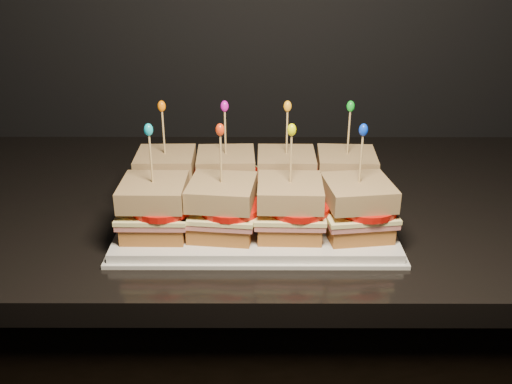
{
  "coord_description": "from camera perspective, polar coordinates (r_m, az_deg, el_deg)",
  "views": [
    {
      "loc": [
        -0.32,
        0.82,
        1.28
      ],
      "look_at": [
        -0.32,
        1.59,
        0.94
      ],
      "focal_mm": 40.0,
      "sensor_mm": 36.0,
      "label": 1
    }
  ],
  "objects": [
    {
      "name": "sandwich_0_ham",
      "position": [
        0.91,
        -8.89,
        0.95
      ],
      "size": [
        0.1,
        0.09,
        0.01
      ],
      "primitive_type": "cube",
      "rotation": [
        0.0,
        0.0,
        0.02
      ],
      "color": "#C8685E",
      "rests_on": "sandwich_0_bread_bot"
    },
    {
      "name": "sandwich_1_pick",
      "position": [
        0.87,
        -3.09,
        5.73
      ],
      "size": [
        0.0,
        0.0,
        0.09
      ],
      "primitive_type": "cylinder",
      "color": "tan",
      "rests_on": "sandwich_1_bread_top"
    },
    {
      "name": "platter",
      "position": [
        0.86,
        -0.0,
        -2.78
      ],
      "size": [
        0.4,
        0.25,
        0.02
      ],
      "primitive_type": "cube",
      "color": "silver",
      "rests_on": "granite_slab"
    },
    {
      "name": "sandwich_3_cheese",
      "position": [
        0.91,
        8.94,
        1.34
      ],
      "size": [
        0.1,
        0.1,
        0.01
      ],
      "primitive_type": "cube",
      "rotation": [
        0.0,
        0.0,
        -0.05
      ],
      "color": "#FDF39A",
      "rests_on": "sandwich_3_ham"
    },
    {
      "name": "sandwich_7_frill",
      "position": [
        0.76,
        10.69,
        6.13
      ],
      "size": [
        0.01,
        0.01,
        0.02
      ],
      "primitive_type": "ellipsoid",
      "color": "#0A35D7",
      "rests_on": "sandwich_7_pick"
    },
    {
      "name": "sandwich_0_bread_top",
      "position": [
        0.9,
        -9.03,
        2.95
      ],
      "size": [
        0.09,
        0.09,
        0.03
      ],
      "primitive_type": "cube",
      "rotation": [
        0.0,
        0.0,
        0.02
      ],
      "color": "#67390D",
      "rests_on": "sandwich_0_tomato"
    },
    {
      "name": "sandwich_3_ham",
      "position": [
        0.91,
        8.91,
        0.94
      ],
      "size": [
        0.1,
        0.1,
        0.01
      ],
      "primitive_type": "cube",
      "rotation": [
        0.0,
        0.0,
        -0.05
      ],
      "color": "#C8685E",
      "rests_on": "sandwich_3_bread_bot"
    },
    {
      "name": "sandwich_3_bread_bot",
      "position": [
        0.92,
        8.85,
        0.02
      ],
      "size": [
        0.09,
        0.09,
        0.02
      ],
      "primitive_type": "cube",
      "rotation": [
        0.0,
        0.0,
        -0.05
      ],
      "color": "brown",
      "rests_on": "platter"
    },
    {
      "name": "sandwich_4_cheese",
      "position": [
        0.81,
        -10.07,
        -1.76
      ],
      "size": [
        0.1,
        0.09,
        0.01
      ],
      "primitive_type": "cube",
      "rotation": [
        0.0,
        0.0,
        -0.01
      ],
      "color": "#FDF39A",
      "rests_on": "sandwich_4_ham"
    },
    {
      "name": "sandwich_6_frill",
      "position": [
        0.75,
        3.59,
        6.23
      ],
      "size": [
        0.01,
        0.01,
        0.02
      ],
      "primitive_type": "ellipsoid",
      "color": "#E3EC01",
      "rests_on": "sandwich_6_pick"
    },
    {
      "name": "sandwich_5_bread_bot",
      "position": [
        0.81,
        -3.35,
        -3.26
      ],
      "size": [
        0.1,
        0.1,
        0.02
      ],
      "primitive_type": "cube",
      "rotation": [
        0.0,
        0.0,
        -0.12
      ],
      "color": "brown",
      "rests_on": "platter"
    },
    {
      "name": "sandwich_5_cheese",
      "position": [
        0.8,
        -3.39,
        -1.79
      ],
      "size": [
        0.11,
        0.1,
        0.01
      ],
      "primitive_type": "cube",
      "rotation": [
        0.0,
        0.0,
        -0.12
      ],
      "color": "#FDF39A",
      "rests_on": "sandwich_5_ham"
    },
    {
      "name": "sandwich_0_pick",
      "position": [
        0.88,
        -9.22,
        5.67
      ],
      "size": [
        0.0,
        0.0,
        0.09
      ],
      "primitive_type": "cylinder",
      "color": "tan",
      "rests_on": "sandwich_0_bread_top"
    },
    {
      "name": "sandwich_6_ham",
      "position": [
        0.8,
        3.36,
        -2.25
      ],
      "size": [
        0.1,
        0.09,
        0.01
      ],
      "primitive_type": "cube",
      "rotation": [
        0.0,
        0.0,
        -0.03
      ],
      "color": "#C8685E",
      "rests_on": "sandwich_6_bread_bot"
    },
    {
      "name": "sandwich_2_frill",
      "position": [
        0.86,
        3.18,
        8.57
      ],
      "size": [
        0.01,
        0.01,
        0.02
      ],
      "primitive_type": "ellipsoid",
      "color": "#FBA51B",
      "rests_on": "sandwich_2_pick"
    },
    {
      "name": "sandwich_7_bread_top",
      "position": [
        0.8,
        10.2,
        -0.03
      ],
      "size": [
        0.1,
        0.1,
        0.03
      ],
      "primitive_type": "cube",
      "rotation": [
        0.0,
        0.0,
        0.13
      ],
      "color": "#67390D",
      "rests_on": "sandwich_7_tomato"
    },
    {
      "name": "sandwich_7_pick",
      "position": [
        0.78,
        10.44,
        2.99
      ],
      "size": [
        0.0,
        0.0,
        0.09
      ],
      "primitive_type": "cylinder",
      "color": "tan",
      "rests_on": "sandwich_7_bread_top"
    },
    {
      "name": "sandwich_5_ham",
      "position": [
        0.8,
        -3.38,
        -2.24
      ],
      "size": [
        0.11,
        0.1,
        0.01
      ],
      "primitive_type": "cube",
      "rotation": [
        0.0,
        0.0,
        -0.12
      ],
      "color": "#C8685E",
      "rests_on": "sandwich_5_bread_bot"
    },
    {
      "name": "sandwich_6_bread_top",
      "position": [
        0.78,
        3.42,
        -0.03
      ],
      "size": [
        0.09,
        0.09,
        0.03
      ],
      "primitive_type": "cube",
      "rotation": [
        0.0,
        0.0,
        -0.03
      ],
      "color": "#67390D",
      "rests_on": "sandwich_6_tomato"
    },
    {
      "name": "sandwich_2_ham",
      "position": [
        0.9,
        3.0,
        0.95
      ],
      "size": [
        0.1,
        0.09,
        0.01
      ],
      "primitive_type": "cube",
      "rotation": [
        0.0,
        0.0,
        -0.01
      ],
      "color": "#C8685E",
      "rests_on": "sandwich_2_bread_bot"
    },
    {
      "name": "sandwich_1_frill",
      "position": [
        0.86,
        -3.16,
        8.57
      ],
      "size": [
        0.01,
        0.01,
        0.02
      ],
      "primitive_type": "ellipsoid",
      "color": "#CD10B5",
      "rests_on": "sandwich_1_pick"
    },
    {
      "name": "sandwich_7_ham",
      "position": [
        0.81,
        10.02,
        -2.23
      ],
      "size": [
        0.11,
        0.1,
        0.01
      ],
      "primitive_type": "cube",
      "rotation": [
        0.0,
        0.0,
        0.13
      ],
      "color": "#C8685E",
      "rests_on": "sandwich_7_bread_bot"
    },
    {
      "name": "sandwich_2_bread_bot",
      "position": [
        0.91,
        2.98,
        0.02
      ],
      "size": [
        0.09,
        0.09,
        0.02
      ],
      "primitive_type": "cube",
      "rotation": [
        0.0,
        0.0,
        -0.01
      ],
      "color": "brown",
      "rests_on": "platter"
    },
    {
      "name": "sandwich_3_pick",
      "position": [
        0.88,
        9.24,
        5.65
      ],
      "size": [
        0.0,
        0.0,
        0.09
      ],
      "primitive_type": "cylinder",
      "color": "tan",
      "rests_on": "sandwich_3_bread_top"
    },
    {
      "name": "sandwich_6_cheese",
      "position": [
        0.8,
        3.38,
        -1.8
      ],
      "size": [
        0.1,
        0.1,
        0.01
      ],
      "primitive_type": "cube",
      "rotation": [
        0.0,
        0.0,
        -0.03
      ],
      "color": "#FDF39A",
      "rests_on": "sandwich_6_ham"
    },
    {
      "name": "sandwich_1_ham",
      "position": [
        0.9,
        -2.98,
        0.96
      ],
      "size": [
        0.1,
        0.1,
        0.01
      ],
      "primitive_type": "cube",
      "rotation": [
        0.0,
        0.0,
        0.04
      ],
      "color": "#C8685E",
      "rests_on": "sandwich_1_bread_bot"
    },
    {
      "name": "sandwich_3_frill",
      "position": [
        0.87,
        9.44,
        8.46
      ],
      "size": [
        0.01,
        0.01,
        0.02
      ],
      "primitive_type": "ellipsoid",
      "color": "#10A621",
      "rests_on": "sandwich_3_pick"
    },
    {
      "name": "sandwich_5_frill",
      "position": [
        0.75,
        -3.61,
        6.24
      ],
      "size": [
        0.01,
        0.01,
        0.02
      ],
      "primitive_type": "ellipsoid",
      "color": "red",
      "rests_on": "sandwich_5_pick"
    },
    {
      "name": "sandwich_2_pick",
      "position": [
        0.87,
        3.11,
        5.72
      ],
      "size": [
        0.0,
        0.0,
        0.09
      ],
      "primitive_type": "cylinder",
      "color": "tan",
      "rests_on": "sandwich_2_bread_top"
    },
    {
      "name": "sandwich_1_bread_bot",
      "position": [
        0.91,
        -2.96,
        0.03
      ],
      "size": [
        0.09,
        0.09,
        0.02
      ],
      "primitive_type": "cube",
      "rotation": [
        0.0,
        0.0,
        0.04
      ],
      "color": "brown",
      "rests_on": "platter"
    },
    {
      "name": "sandwich_4_tomato",
      "position": [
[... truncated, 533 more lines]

